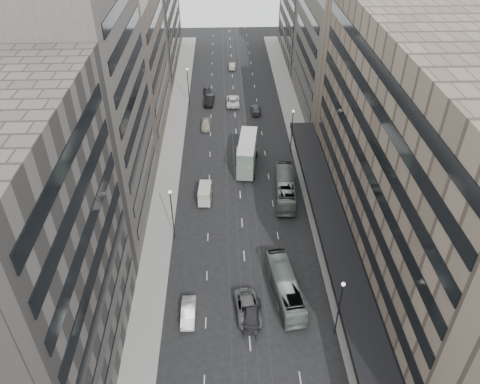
{
  "coord_description": "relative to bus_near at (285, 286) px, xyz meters",
  "views": [
    {
      "loc": [
        -2.35,
        -38.09,
        44.52
      ],
      "look_at": [
        -0.3,
        15.17,
        5.52
      ],
      "focal_mm": 35.0,
      "sensor_mm": 36.0,
      "label": 1
    }
  ],
  "objects": [
    {
      "name": "ground",
      "position": [
        -4.64,
        -0.85,
        -1.57
      ],
      "size": [
        220.0,
        220.0,
        0.0
      ],
      "primitive_type": "plane",
      "color": "black",
      "rests_on": "ground"
    },
    {
      "name": "sidewalk_right",
      "position": [
        7.36,
        36.65,
        -1.49
      ],
      "size": [
        4.0,
        125.0,
        0.15
      ],
      "primitive_type": "cube",
      "color": "gray",
      "rests_on": "ground"
    },
    {
      "name": "sidewalk_left",
      "position": [
        -16.64,
        36.65,
        -1.49
      ],
      "size": [
        4.0,
        125.0,
        0.15
      ],
      "primitive_type": "cube",
      "color": "gray",
      "rests_on": "ground"
    },
    {
      "name": "department_store",
      "position": [
        16.81,
        7.15,
        13.38
      ],
      "size": [
        19.2,
        60.0,
        30.0
      ],
      "color": "#7E6C5C",
      "rests_on": "ground"
    },
    {
      "name": "building_right_mid",
      "position": [
        16.86,
        51.15,
        10.43
      ],
      "size": [
        15.0,
        28.0,
        24.0
      ],
      "primitive_type": "cube",
      "color": "#524B47",
      "rests_on": "ground"
    },
    {
      "name": "building_right_far",
      "position": [
        16.86,
        81.15,
        12.43
      ],
      "size": [
        15.0,
        32.0,
        28.0
      ],
      "primitive_type": "cube",
      "color": "#5D5954",
      "rests_on": "ground"
    },
    {
      "name": "building_left_a",
      "position": [
        -26.14,
        -8.85,
        13.43
      ],
      "size": [
        15.0,
        28.0,
        30.0
      ],
      "primitive_type": "cube",
      "color": "#5D5954",
      "rests_on": "ground"
    },
    {
      "name": "building_left_b",
      "position": [
        -26.14,
        18.15,
        15.43
      ],
      "size": [
        15.0,
        26.0,
        34.0
      ],
      "primitive_type": "cube",
      "color": "#524B47",
      "rests_on": "ground"
    },
    {
      "name": "building_left_c",
      "position": [
        -26.14,
        45.15,
        10.93
      ],
      "size": [
        15.0,
        28.0,
        25.0
      ],
      "primitive_type": "cube",
      "color": "#74665A",
      "rests_on": "ground"
    },
    {
      "name": "building_left_d",
      "position": [
        -26.14,
        78.15,
        12.43
      ],
      "size": [
        15.0,
        38.0,
        28.0
      ],
      "primitive_type": "cube",
      "color": "#5D5954",
      "rests_on": "ground"
    },
    {
      "name": "lamp_right_near",
      "position": [
        5.06,
        -5.85,
        3.64
      ],
      "size": [
        0.44,
        0.44,
        8.32
      ],
      "color": "#262628",
      "rests_on": "ground"
    },
    {
      "name": "lamp_right_far",
      "position": [
        5.06,
        34.15,
        3.64
      ],
      "size": [
        0.44,
        0.44,
        8.32
      ],
      "color": "#262628",
      "rests_on": "ground"
    },
    {
      "name": "lamp_left_near",
      "position": [
        -14.34,
        11.15,
        3.64
      ],
      "size": [
        0.44,
        0.44,
        8.32
      ],
      "color": "#262628",
      "rests_on": "ground"
    },
    {
      "name": "lamp_left_far",
      "position": [
        -14.34,
        54.15,
        3.64
      ],
      "size": [
        0.44,
        0.44,
        8.32
      ],
      "color": "#262628",
      "rests_on": "ground"
    },
    {
      "name": "bus_near",
      "position": [
        0.0,
        0.0,
        0.0
      ],
      "size": [
        4.03,
        11.48,
        3.13
      ],
      "primitive_type": "imported",
      "rotation": [
        0.0,
        0.0,
        3.27
      ],
      "color": "gray",
      "rests_on": "ground"
    },
    {
      "name": "bus_far",
      "position": [
        2.42,
        20.51,
        0.07
      ],
      "size": [
        3.71,
        11.95,
        3.28
      ],
      "primitive_type": "imported",
      "rotation": [
        0.0,
        0.0,
        3.06
      ],
      "color": "gray",
      "rests_on": "ground"
    },
    {
      "name": "double_decker",
      "position": [
        -3.14,
        29.11,
        1.35
      ],
      "size": [
        4.12,
        10.16,
        5.4
      ],
      "rotation": [
        0.0,
        0.0,
        -0.13
      ],
      "color": "slate",
      "rests_on": "ground"
    },
    {
      "name": "panel_van",
      "position": [
        -10.18,
        19.73,
        -0.12
      ],
      "size": [
        2.27,
        4.28,
        2.63
      ],
      "rotation": [
        0.0,
        0.0,
        -0.06
      ],
      "color": "silver",
      "rests_on": "ground"
    },
    {
      "name": "sedan_1",
      "position": [
        -11.67,
        -2.85,
        -0.79
      ],
      "size": [
        1.68,
        4.7,
        1.54
      ],
      "primitive_type": "imported",
      "rotation": [
        0.0,
        0.0,
        -0.01
      ],
      "color": "silver",
      "rests_on": "ground"
    },
    {
      "name": "sedan_2",
      "position": [
        -4.67,
        -2.64,
        -0.72
      ],
      "size": [
        3.45,
        6.37,
        1.7
      ],
      "primitive_type": "imported",
      "rotation": [
        0.0,
        0.0,
        0.11
      ],
      "color": "slate",
      "rests_on": "ground"
    },
    {
      "name": "sedan_3",
      "position": [
        -4.26,
        -3.19,
        -0.78
      ],
      "size": [
        2.7,
        5.6,
        1.57
      ],
      "primitive_type": "imported",
      "rotation": [
        0.0,
        0.0,
        3.05
      ],
      "color": "#2A2A2C",
      "rests_on": "ground"
    },
    {
      "name": "sedan_4",
      "position": [
        -10.58,
        43.73,
        -0.77
      ],
      "size": [
        1.92,
        4.67,
        1.59
      ],
      "primitive_type": "imported",
      "rotation": [
        0.0,
        0.0,
        -0.01
      ],
      "color": "#B8B299",
      "rests_on": "ground"
    },
    {
      "name": "sedan_5",
      "position": [
        -10.0,
        54.54,
        -0.7
      ],
      "size": [
        2.36,
        5.39,
        1.72
      ],
      "primitive_type": "imported",
      "rotation": [
        0.0,
        0.0,
        -0.1
      ],
      "color": "black",
      "rests_on": "ground"
    },
    {
      "name": "sedan_6",
      "position": [
        -4.95,
        54.22,
        -0.71
      ],
      "size": [
        2.9,
        6.17,
        1.71
      ],
      "primitive_type": "imported",
      "rotation": [
        0.0,
        0.0,
        3.13
      ],
      "color": "white",
      "rests_on": "ground"
    },
    {
      "name": "sedan_7",
      "position": [
        -0.27,
        50.13,
        -0.86
      ],
      "size": [
        2.03,
        4.91,
        1.42
      ],
      "primitive_type": "imported",
      "rotation": [
        0.0,
        0.0,
        3.15
      ],
      "color": "#4C4C4E",
      "rests_on": "ground"
    },
    {
      "name": "sedan_8",
      "position": [
        -10.49,
        59.45,
        -0.87
      ],
      "size": [
        2.2,
        4.29,
        1.4
      ],
      "primitive_type": "imported",
      "rotation": [
        0.0,
        0.0,
        0.14
      ],
      "color": "#262629",
      "rests_on": "ground"
    },
    {
      "name": "sedan_9",
      "position": [
        -4.54,
        74.9,
        -0.85
      ],
      "size": [
        1.78,
        4.41,
        1.42
      ],
      "primitive_type": "imported",
      "rotation": [
        0.0,
        0.0,
        3.08
      ],
      "color": "#AAA08D",
      "rests_on": "ground"
    }
  ]
}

